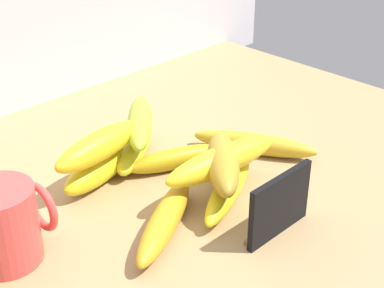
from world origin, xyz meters
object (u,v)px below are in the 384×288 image
(banana_1, at_px, (101,167))
(banana_4, at_px, (254,144))
(banana_0, at_px, (175,159))
(banana_9, at_px, (99,146))
(banana_6, at_px, (140,122))
(banana_8, at_px, (222,160))
(banana_3, at_px, (229,187))
(banana_2, at_px, (135,147))
(banana_5, at_px, (165,220))
(banana_7, at_px, (223,163))
(coffee_mug, at_px, (4,224))
(chalkboard_sign, at_px, (279,207))

(banana_1, distance_m, banana_4, 0.24)
(banana_0, relative_size, banana_4, 0.78)
(banana_9, bearing_deg, banana_4, -22.74)
(banana_6, xyz_separation_m, banana_8, (0.01, -0.16, -0.00))
(banana_3, xyz_separation_m, banana_8, (-0.00, 0.01, 0.04))
(banana_2, height_order, banana_5, banana_2)
(banana_7, distance_m, banana_9, 0.17)
(coffee_mug, distance_m, banana_8, 0.29)
(banana_7, bearing_deg, chalkboard_sign, -94.32)
(banana_6, distance_m, banana_8, 0.16)
(banana_1, xyz_separation_m, banana_2, (0.07, 0.01, -0.00))
(chalkboard_sign, relative_size, banana_5, 0.59)
(chalkboard_sign, xyz_separation_m, banana_2, (-0.01, 0.27, -0.02))
(banana_6, height_order, banana_9, banana_9)
(banana_1, distance_m, banana_8, 0.18)
(banana_5, xyz_separation_m, banana_8, (0.11, 0.01, 0.04))
(banana_2, height_order, banana_6, banana_6)
(coffee_mug, height_order, banana_6, coffee_mug)
(banana_8, xyz_separation_m, banana_9, (-0.10, 0.14, 0.01))
(banana_8, bearing_deg, banana_4, 19.25)
(banana_0, distance_m, banana_3, 0.11)
(banana_2, distance_m, banana_6, 0.04)
(chalkboard_sign, bearing_deg, banana_3, 81.29)
(banana_2, height_order, banana_3, banana_2)
(chalkboard_sign, relative_size, banana_0, 0.72)
(banana_1, relative_size, banana_4, 0.79)
(banana_6, distance_m, banana_7, 0.17)
(coffee_mug, bearing_deg, banana_9, 16.26)
(banana_6, bearing_deg, banana_3, -87.28)
(banana_2, bearing_deg, banana_6, 1.91)
(banana_6, bearing_deg, coffee_mug, -164.24)
(chalkboard_sign, height_order, banana_7, chalkboard_sign)
(chalkboard_sign, xyz_separation_m, banana_3, (0.01, 0.10, -0.02))
(coffee_mug, bearing_deg, banana_8, -17.02)
(banana_0, bearing_deg, banana_8, -92.43)
(banana_0, bearing_deg, coffee_mug, -177.73)
(banana_1, bearing_deg, banana_0, -27.29)
(coffee_mug, distance_m, banana_6, 0.28)
(banana_1, bearing_deg, chalkboard_sign, -72.41)
(coffee_mug, height_order, banana_7, coffee_mug)
(banana_2, relative_size, banana_7, 1.01)
(banana_0, distance_m, banana_7, 0.11)
(chalkboard_sign, xyz_separation_m, banana_4, (0.14, 0.15, -0.02))
(coffee_mug, relative_size, banana_0, 0.66)
(banana_0, relative_size, banana_6, 0.88)
(banana_2, distance_m, banana_4, 0.19)
(banana_4, xyz_separation_m, banana_6, (-0.13, 0.12, 0.04))
(banana_2, distance_m, banana_3, 0.18)
(banana_2, relative_size, banana_4, 0.81)
(banana_4, relative_size, banana_5, 1.04)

